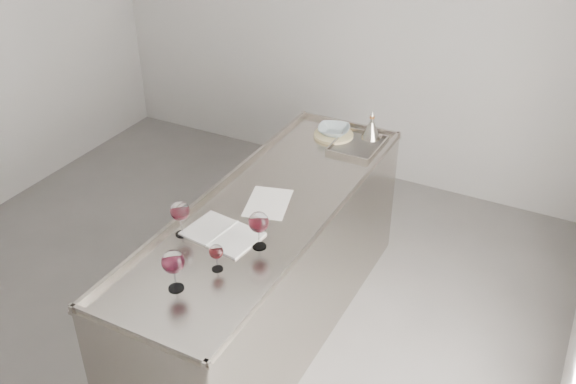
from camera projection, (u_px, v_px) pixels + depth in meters
The scene contains 11 objects.
room_shell at pixel (159, 137), 3.43m from camera, with size 4.54×5.04×2.84m.
counter at pixel (270, 269), 3.95m from camera, with size 0.77×2.42×0.97m.
wine_glass_left at pixel (180, 212), 3.38m from camera, with size 0.10×0.10×0.21m.
wine_glass_middle at pixel (173, 263), 3.00m from camera, with size 0.11×0.11×0.22m.
wine_glass_right at pixel (259, 223), 3.28m from camera, with size 0.11×0.11×0.21m.
wine_glass_small at pixel (216, 253), 3.15m from camera, with size 0.07×0.07×0.15m.
notebook at pixel (222, 234), 3.45m from camera, with size 0.42×0.32×0.02m.
loose_paper_top at pixel (268, 203), 3.72m from camera, with size 0.24×0.34×0.00m, color silver.
trivet at pixel (334, 135), 4.45m from camera, with size 0.27×0.27×0.02m, color #D3C088.
ceramic_bowl at pixel (334, 130), 4.43m from camera, with size 0.22×0.22×0.05m, color #8FA0A6.
wine_funnel at pixel (371, 130), 4.40m from camera, with size 0.14×0.14×0.20m.
Camera 1 is at (2.04, -2.40, 2.95)m, focal length 40.00 mm.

